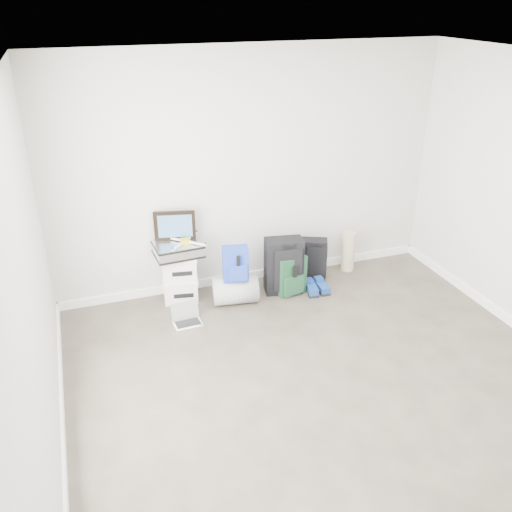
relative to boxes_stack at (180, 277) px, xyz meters
name	(u,v)px	position (x,y,z in m)	size (l,w,h in m)	color
ground	(348,414)	(0.91, -2.30, -0.28)	(5.00, 5.00, 0.00)	#362E27
room_envelope	(365,222)	(0.91, -2.28, 1.44)	(4.52, 5.02, 2.71)	beige
boxes_stack	(180,277)	(0.00, 0.00, 0.00)	(0.44, 0.38, 0.55)	silver
briefcase	(178,249)	(0.00, 0.00, 0.35)	(0.50, 0.37, 0.15)	#B2B2B7
painting	(175,226)	(0.00, 0.10, 0.59)	(0.44, 0.13, 0.34)	black
drone	(185,241)	(0.08, -0.02, 0.44)	(0.39, 0.39, 0.05)	gold
duffel_bag	(235,290)	(0.56, -0.28, -0.12)	(0.31, 0.31, 0.50)	gray
blue_backpack	(236,264)	(0.56, -0.31, 0.21)	(0.30, 0.25, 0.39)	#172E9A
large_suitcase	(284,266)	(1.17, -0.21, 0.05)	(0.46, 0.34, 0.65)	black
green_backpack	(290,276)	(1.22, -0.28, -0.05)	(0.36, 0.29, 0.46)	#13351F
carry_on	(313,259)	(1.63, -0.02, -0.03)	(0.36, 0.31, 0.50)	black
shoes	(317,288)	(1.53, -0.36, -0.23)	(0.27, 0.30, 0.10)	black
rolled_rug	(348,251)	(2.13, 0.02, -0.03)	(0.16, 0.16, 0.50)	tan
laptop	(187,318)	(-0.05, -0.50, -0.23)	(0.31, 0.23, 0.21)	silver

